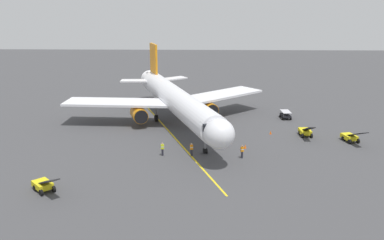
# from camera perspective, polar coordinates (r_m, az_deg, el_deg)

# --- Properties ---
(ground_plane) EXTENTS (220.00, 220.00, 0.00)m
(ground_plane) POSITION_cam_1_polar(r_m,az_deg,el_deg) (66.70, -0.78, -0.16)
(ground_plane) COLOR #424244
(apron_lead_in_line) EXTENTS (13.71, 37.74, 0.01)m
(apron_lead_in_line) POSITION_cam_1_polar(r_m,az_deg,el_deg) (58.89, -2.58, -2.37)
(apron_lead_in_line) COLOR yellow
(apron_lead_in_line) RESTS_ON ground
(airplane) EXTENTS (32.77, 39.03, 11.50)m
(airplane) POSITION_cam_1_polar(r_m,az_deg,el_deg) (63.83, -2.30, 2.81)
(airplane) COLOR white
(airplane) RESTS_ON ground
(ground_crew_marshaller) EXTENTS (0.46, 0.37, 1.71)m
(ground_crew_marshaller) POSITION_cam_1_polar(r_m,az_deg,el_deg) (51.52, -4.19, -4.08)
(ground_crew_marshaller) COLOR #23232D
(ground_crew_marshaller) RESTS_ON ground
(ground_crew_wing_walker) EXTENTS (0.47, 0.40, 1.71)m
(ground_crew_wing_walker) POSITION_cam_1_polar(r_m,az_deg,el_deg) (50.91, 7.08, -4.42)
(ground_crew_wing_walker) COLOR #23232D
(ground_crew_wing_walker) RESTS_ON ground
(ground_crew_loader) EXTENTS (0.43, 0.30, 1.71)m
(ground_crew_loader) POSITION_cam_1_polar(r_m,az_deg,el_deg) (51.23, -0.06, -4.15)
(ground_crew_loader) COLOR #23232D
(ground_crew_loader) RESTS_ON ground
(belt_loader_near_nose) EXTENTS (2.32, 4.73, 2.32)m
(belt_loader_near_nose) POSITION_cam_1_polar(r_m,az_deg,el_deg) (60.74, 21.45, -2.22)
(belt_loader_near_nose) COLOR yellow
(belt_loader_near_nose) RESTS_ON ground
(belt_loader_portside) EXTENTS (4.06, 4.11, 2.32)m
(belt_loader_portside) POSITION_cam_1_polar(r_m,az_deg,el_deg) (44.66, -20.19, -8.56)
(belt_loader_portside) COLOR yellow
(belt_loader_portside) RESTS_ON ground
(baggage_cart_starboard_side) EXTENTS (1.67, 2.67, 1.27)m
(baggage_cart_starboard_side) POSITION_cam_1_polar(r_m,az_deg,el_deg) (69.85, 13.06, 0.72)
(baggage_cart_starboard_side) COLOR black
(baggage_cart_starboard_side) RESTS_ON ground
(belt_loader_rear_apron) EXTENTS (1.62, 4.62, 2.32)m
(belt_loader_rear_apron) POSITION_cam_1_polar(r_m,az_deg,el_deg) (61.23, 15.72, -1.55)
(belt_loader_rear_apron) COLOR yellow
(belt_loader_rear_apron) RESTS_ON ground
(safety_cone_nose_left) EXTENTS (0.32, 0.32, 0.55)m
(safety_cone_nose_left) POSITION_cam_1_polar(r_m,az_deg,el_deg) (54.53, 7.52, -3.72)
(safety_cone_nose_left) COLOR #F2590F
(safety_cone_nose_left) RESTS_ON ground
(safety_cone_nose_right) EXTENTS (0.32, 0.32, 0.55)m
(safety_cone_nose_right) POSITION_cam_1_polar(r_m,az_deg,el_deg) (57.12, 4.64, -2.71)
(safety_cone_nose_right) COLOR #F2590F
(safety_cone_nose_right) RESTS_ON ground
(safety_cone_wing_port) EXTENTS (0.32, 0.32, 0.55)m
(safety_cone_wing_port) POSITION_cam_1_polar(r_m,az_deg,el_deg) (61.05, 11.03, -1.72)
(safety_cone_wing_port) COLOR #F2590F
(safety_cone_wing_port) RESTS_ON ground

